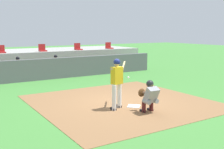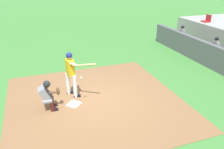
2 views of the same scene
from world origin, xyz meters
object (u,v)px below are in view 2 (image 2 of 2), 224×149
at_px(home_plate, 74,104).
at_px(batter_at_plate, 71,72).
at_px(dugout_player_0, 180,35).
at_px(dugout_player_1, 213,48).
at_px(stadium_seat_0, 207,20).
at_px(catcher_crouched, 48,94).

relative_size(home_plate, batter_at_plate, 0.24).
xyz_separation_m(dugout_player_0, dugout_player_1, (3.06, 0.00, 0.00)).
bearing_deg(home_plate, batter_at_plate, 172.36).
bearing_deg(stadium_seat_0, dugout_player_1, -33.19).
relative_size(catcher_crouched, dugout_player_1, 1.21).
distance_m(dugout_player_1, stadium_seat_0, 3.82).
height_order(catcher_crouched, stadium_seat_0, stadium_seat_0).
bearing_deg(stadium_seat_0, catcher_crouched, -64.77).
distance_m(home_plate, stadium_seat_0, 11.53).
height_order(dugout_player_0, stadium_seat_0, stadium_seat_0).
height_order(home_plate, catcher_crouched, catcher_crouched).
bearing_deg(dugout_player_1, dugout_player_0, 180.00).
bearing_deg(stadium_seat_0, home_plate, -62.94).
height_order(batter_at_plate, stadium_seat_0, stadium_seat_0).
distance_m(batter_at_plate, stadium_seat_0, 11.07).
relative_size(dugout_player_0, stadium_seat_0, 2.71).
relative_size(catcher_crouched, dugout_player_0, 1.21).
bearing_deg(dugout_player_1, batter_at_plate, -80.05).
relative_size(batter_at_plate, dugout_player_1, 1.39).
bearing_deg(batter_at_plate, home_plate, -7.64).
distance_m(home_plate, dugout_player_0, 9.66).
height_order(dugout_player_0, dugout_player_1, same).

